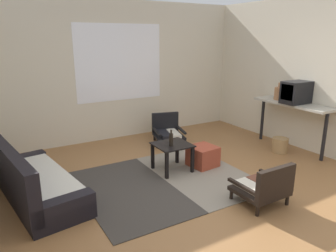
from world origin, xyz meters
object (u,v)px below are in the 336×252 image
at_px(armchair_striped_foreground, 265,187).
at_px(ottoman_orange, 203,156).
at_px(armchair_by_window, 168,131).
at_px(coffee_table, 172,150).
at_px(wicker_basket, 280,145).
at_px(crt_television, 297,92).
at_px(clay_vase, 279,93).
at_px(glass_bottle, 171,139).
at_px(couch, 33,183).
at_px(console_shelf, 292,108).

distance_m(armchair_striped_foreground, ottoman_orange, 1.37).
bearing_deg(armchair_by_window, coffee_table, -117.43).
height_order(armchair_by_window, armchair_striped_foreground, armchair_by_window).
bearing_deg(ottoman_orange, wicker_basket, -6.62).
distance_m(crt_television, clay_vase, 0.38).
xyz_separation_m(clay_vase, wicker_basket, (-0.29, -0.36, -0.86)).
xyz_separation_m(armchair_striped_foreground, glass_bottle, (-0.49, 1.40, 0.30)).
bearing_deg(ottoman_orange, armchair_by_window, 84.47).
height_order(armchair_striped_foreground, ottoman_orange, armchair_striped_foreground).
distance_m(couch, armchair_striped_foreground, 2.91).
relative_size(armchair_by_window, clay_vase, 2.21).
bearing_deg(couch, ottoman_orange, -5.51).
bearing_deg(armchair_by_window, clay_vase, -33.75).
bearing_deg(crt_television, ottoman_orange, 174.02).
xyz_separation_m(console_shelf, clay_vase, (0.00, 0.32, 0.22)).
bearing_deg(armchair_striped_foreground, couch, 146.44).
xyz_separation_m(ottoman_orange, glass_bottle, (-0.57, 0.03, 0.37)).
distance_m(ottoman_orange, glass_bottle, 0.69).
bearing_deg(glass_bottle, couch, 173.79).
xyz_separation_m(ottoman_orange, clay_vase, (1.87, 0.18, 0.83)).
bearing_deg(ottoman_orange, glass_bottle, 176.83).
distance_m(coffee_table, wicker_basket, 2.13).
xyz_separation_m(crt_television, clay_vase, (0.00, 0.37, -0.07)).
distance_m(armchair_by_window, clay_vase, 2.23).
relative_size(armchair_striped_foreground, ottoman_orange, 1.47).
relative_size(armchair_striped_foreground, glass_bottle, 2.36).
height_order(coffee_table, ottoman_orange, coffee_table).
relative_size(console_shelf, glass_bottle, 5.90).
xyz_separation_m(crt_television, wicker_basket, (-0.28, 0.01, -0.94)).
relative_size(couch, crt_television, 3.70).
height_order(armchair_by_window, wicker_basket, armchair_by_window).
xyz_separation_m(armchair_striped_foreground, console_shelf, (1.95, 1.23, 0.53)).
bearing_deg(glass_bottle, crt_television, -5.32).
bearing_deg(armchair_by_window, ottoman_orange, -95.53).
height_order(armchair_striped_foreground, clay_vase, clay_vase).
distance_m(armchair_by_window, console_shelf, 2.35).
xyz_separation_m(couch, armchair_by_window, (2.64, 1.10, 0.02)).
distance_m(coffee_table, armchair_by_window, 1.41).
bearing_deg(console_shelf, armchair_by_window, 139.61).
bearing_deg(wicker_basket, armchair_striped_foreground, -144.57).
bearing_deg(couch, armchair_striped_foreground, -33.56).
relative_size(clay_vase, glass_bottle, 1.27).
xyz_separation_m(coffee_table, console_shelf, (2.39, -0.23, 0.43)).
bearing_deg(armchair_striped_foreground, console_shelf, 32.17).
relative_size(armchair_by_window, ottoman_orange, 1.75).
relative_size(coffee_table, ottoman_orange, 1.32).
distance_m(crt_television, wicker_basket, 0.98).
distance_m(coffee_table, console_shelf, 2.44).
bearing_deg(armchair_striped_foreground, armchair_by_window, 85.55).
bearing_deg(armchair_by_window, crt_television, -41.47).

